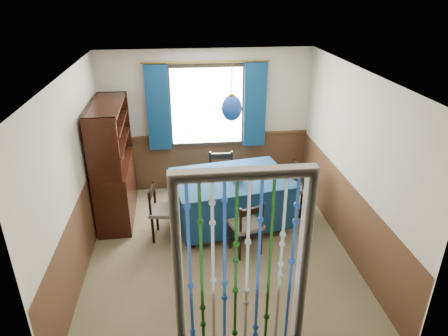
{
  "coord_description": "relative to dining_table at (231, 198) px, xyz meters",
  "views": [
    {
      "loc": [
        -0.46,
        -4.64,
        3.46
      ],
      "look_at": [
        0.13,
        0.48,
        1.06
      ],
      "focal_mm": 32.0,
      "sensor_mm": 36.0,
      "label": 1
    }
  ],
  "objects": [
    {
      "name": "floor",
      "position": [
        -0.25,
        -0.66,
        -0.47
      ],
      "size": [
        4.0,
        4.0,
        0.0
      ],
      "primitive_type": "plane",
      "color": "brown",
      "rests_on": "ground"
    },
    {
      "name": "ceiling",
      "position": [
        -0.25,
        -0.66,
        2.03
      ],
      "size": [
        4.0,
        4.0,
        0.0
      ],
      "primitive_type": "plane",
      "rotation": [
        3.14,
        0.0,
        0.0
      ],
      "color": "silver",
      "rests_on": "ground"
    },
    {
      "name": "wall_back",
      "position": [
        -0.25,
        1.34,
        0.78
      ],
      "size": [
        3.6,
        0.0,
        3.6
      ],
      "primitive_type": "plane",
      "rotation": [
        1.57,
        0.0,
        0.0
      ],
      "color": "beige",
      "rests_on": "ground"
    },
    {
      "name": "wall_front",
      "position": [
        -0.25,
        -2.66,
        0.78
      ],
      "size": [
        3.6,
        0.0,
        3.6
      ],
      "primitive_type": "plane",
      "rotation": [
        -1.57,
        0.0,
        0.0
      ],
      "color": "beige",
      "rests_on": "ground"
    },
    {
      "name": "wall_left",
      "position": [
        -2.05,
        -0.66,
        0.78
      ],
      "size": [
        0.0,
        4.0,
        4.0
      ],
      "primitive_type": "plane",
      "rotation": [
        1.57,
        0.0,
        1.57
      ],
      "color": "beige",
      "rests_on": "ground"
    },
    {
      "name": "wall_right",
      "position": [
        1.55,
        -0.66,
        0.78
      ],
      "size": [
        0.0,
        4.0,
        4.0
      ],
      "primitive_type": "plane",
      "rotation": [
        1.57,
        0.0,
        -1.57
      ],
      "color": "beige",
      "rests_on": "ground"
    },
    {
      "name": "wainscot_back",
      "position": [
        -0.25,
        1.33,
        0.03
      ],
      "size": [
        3.6,
        0.0,
        3.6
      ],
      "primitive_type": "plane",
      "rotation": [
        1.57,
        0.0,
        0.0
      ],
      "color": "#482E1B",
      "rests_on": "ground"
    },
    {
      "name": "wainscot_front",
      "position": [
        -0.25,
        -2.64,
        0.03
      ],
      "size": [
        3.6,
        0.0,
        3.6
      ],
      "primitive_type": "plane",
      "rotation": [
        -1.57,
        0.0,
        0.0
      ],
      "color": "#482E1B",
      "rests_on": "ground"
    },
    {
      "name": "wainscot_left",
      "position": [
        -2.04,
        -0.66,
        0.03
      ],
      "size": [
        0.0,
        4.0,
        4.0
      ],
      "primitive_type": "plane",
      "rotation": [
        1.57,
        0.0,
        1.57
      ],
      "color": "#482E1B",
      "rests_on": "ground"
    },
    {
      "name": "wainscot_right",
      "position": [
        1.53,
        -0.66,
        0.03
      ],
      "size": [
        0.0,
        4.0,
        4.0
      ],
      "primitive_type": "plane",
      "rotation": [
        1.57,
        0.0,
        -1.57
      ],
      "color": "#482E1B",
      "rests_on": "ground"
    },
    {
      "name": "window",
      "position": [
        -0.25,
        1.29,
        1.08
      ],
      "size": [
        1.32,
        0.12,
        1.42
      ],
      "primitive_type": "cube",
      "color": "black",
      "rests_on": "wall_back"
    },
    {
      "name": "doorway",
      "position": [
        -0.25,
        -2.6,
        0.58
      ],
      "size": [
        1.16,
        0.12,
        2.18
      ],
      "primitive_type": null,
      "color": "silver",
      "rests_on": "ground"
    },
    {
      "name": "dining_table",
      "position": [
        0.0,
        0.0,
        0.0
      ],
      "size": [
        1.88,
        1.45,
        0.82
      ],
      "rotation": [
        0.0,
        0.0,
        0.17
      ],
      "color": "navy",
      "rests_on": "floor"
    },
    {
      "name": "chair_near",
      "position": [
        0.12,
        -0.74,
        -0.03
      ],
      "size": [
        0.5,
        0.49,
        0.82
      ],
      "rotation": [
        0.0,
        0.0,
        0.31
      ],
      "color": "black",
      "rests_on": "floor"
    },
    {
      "name": "chair_far",
      "position": [
        -0.07,
        0.69,
        0.0
      ],
      "size": [
        0.46,
        0.44,
        0.89
      ],
      "rotation": [
        0.0,
        0.0,
        3.1
      ],
      "color": "black",
      "rests_on": "floor"
    },
    {
      "name": "chair_left",
      "position": [
        -1.03,
        -0.22,
        -0.02
      ],
      "size": [
        0.45,
        0.47,
        0.84
      ],
      "rotation": [
        0.0,
        0.0,
        -1.71
      ],
      "color": "black",
      "rests_on": "floor"
    },
    {
      "name": "chair_right",
      "position": [
        0.97,
        0.2,
        0.0
      ],
      "size": [
        0.51,
        0.53,
        0.89
      ],
      "rotation": [
        0.0,
        0.0,
        1.8
      ],
      "color": "black",
      "rests_on": "floor"
    },
    {
      "name": "sideboard",
      "position": [
        -1.78,
        0.5,
        0.17
      ],
      "size": [
        0.53,
        1.44,
        1.87
      ],
      "rotation": [
        0.0,
        0.0,
        0.02
      ],
      "color": "black",
      "rests_on": "floor"
    },
    {
      "name": "pendant_lamp",
      "position": [
        -0.0,
        -0.0,
        1.42
      ],
      "size": [
        0.29,
        0.29,
        0.79
      ],
      "color": "olive",
      "rests_on": "ceiling"
    },
    {
      "name": "vase_table",
      "position": [
        0.06,
        -0.1,
        0.45
      ],
      "size": [
        0.2,
        0.2,
        0.19
      ],
      "primitive_type": "imported",
      "rotation": [
        0.0,
        0.0,
        0.11
      ],
      "color": "navy",
      "rests_on": "dining_table"
    },
    {
      "name": "bowl_shelf",
      "position": [
        -1.72,
        0.16,
        0.83
      ],
      "size": [
        0.28,
        0.28,
        0.06
      ],
      "primitive_type": "imported",
      "rotation": [
        0.0,
        0.0,
        0.24
      ],
      "color": "beige",
      "rests_on": "sideboard"
    },
    {
      "name": "vase_sideboard",
      "position": [
        -1.72,
        0.83,
        0.55
      ],
      "size": [
        0.2,
        0.2,
        0.17
      ],
      "primitive_type": "imported",
      "rotation": [
        0.0,
        0.0,
        0.27
      ],
      "color": "beige",
      "rests_on": "sideboard"
    }
  ]
}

